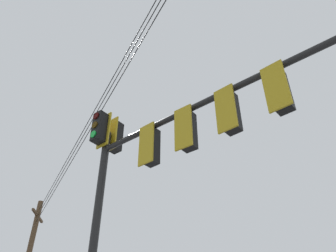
{
  "coord_description": "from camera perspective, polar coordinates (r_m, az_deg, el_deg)",
  "views": [
    {
      "loc": [
        5.98,
        5.62,
        1.8
      ],
      "look_at": [
        0.72,
        2.18,
        6.24
      ],
      "focal_mm": 35.69,
      "sensor_mm": 36.0,
      "label": 1
    }
  ],
  "objects": [
    {
      "name": "signal_mast_assembly",
      "position": [
        7.56,
        -2.94,
        -5.87
      ],
      "size": [
        1.17,
        6.24,
        7.49
      ],
      "color": "black",
      "rests_on": "ground"
    },
    {
      "name": "overhead_wire_span",
      "position": [
        9.71,
        -6.62,
        11.91
      ],
      "size": [
        12.95,
        23.57,
        1.41
      ],
      "color": "black"
    }
  ]
}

